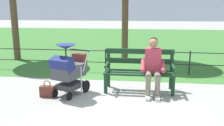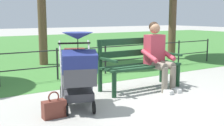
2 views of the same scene
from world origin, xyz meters
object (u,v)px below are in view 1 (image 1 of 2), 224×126
(handbag, at_px, (47,91))
(stroller, at_px, (69,69))
(park_bench, at_px, (139,68))
(person_on_bench, at_px, (153,65))

(handbag, bearing_deg, stroller, -159.30)
(handbag, bearing_deg, park_bench, -160.39)
(stroller, distance_m, handbag, 0.67)
(park_bench, bearing_deg, handbag, 19.61)
(park_bench, xyz_separation_m, handbag, (1.98, 0.70, -0.40))
(person_on_bench, relative_size, handbag, 3.45)
(park_bench, distance_m, person_on_bench, 0.40)
(person_on_bench, xyz_separation_m, handbag, (2.28, 0.48, -0.55))
(person_on_bench, xyz_separation_m, stroller, (1.83, 0.31, -0.08))
(stroller, bearing_deg, park_bench, -160.72)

